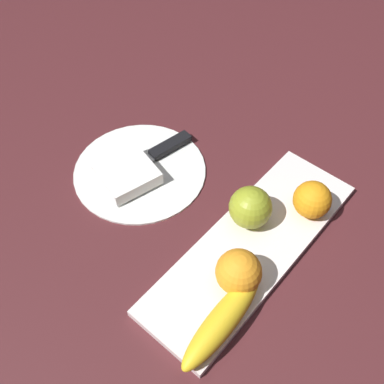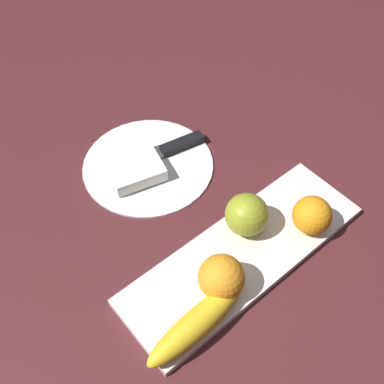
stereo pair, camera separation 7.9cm
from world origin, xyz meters
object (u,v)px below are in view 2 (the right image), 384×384
object	(u,v)px
banana	(197,323)
knife	(175,146)
orange_near_apple	(312,215)
orange_near_banana	(221,277)
dinner_plate	(148,164)
fruit_tray	(243,254)
folded_napkin	(134,166)
apple	(247,215)

from	to	relation	value
banana	knife	world-z (taller)	banana
knife	orange_near_apple	bearing A→B (deg)	111.04
orange_near_banana	knife	xyz separation A→B (m)	(-0.14, -0.28, -0.04)
orange_near_apple	orange_near_banana	xyz separation A→B (m)	(0.19, -0.01, 0.00)
banana	orange_near_apple	world-z (taller)	orange_near_apple
dinner_plate	banana	bearing A→B (deg)	65.29
fruit_tray	folded_napkin	size ratio (longest dim) A/B	4.48
fruit_tray	banana	world-z (taller)	banana
fruit_tray	orange_near_apple	distance (m)	0.13
fruit_tray	dinner_plate	distance (m)	0.26
fruit_tray	knife	distance (m)	0.27
apple	banana	xyz separation A→B (m)	(0.18, 0.08, -0.02)
knife	fruit_tray	bearing A→B (deg)	86.69
orange_near_banana	folded_napkin	bearing A→B (deg)	-98.44
orange_near_banana	orange_near_apple	bearing A→B (deg)	176.93
banana	knife	bearing A→B (deg)	-126.47
fruit_tray	orange_near_apple	size ratio (longest dim) A/B	6.69
knife	banana	bearing A→B (deg)	66.73
fruit_tray	knife	bearing A→B (deg)	-104.02
fruit_tray	dinner_plate	size ratio (longest dim) A/B	1.74
banana	orange_near_apple	bearing A→B (deg)	-179.14
orange_near_banana	dinner_plate	size ratio (longest dim) A/B	0.28
banana	dinner_plate	size ratio (longest dim) A/B	0.72
banana	orange_near_banana	xyz separation A→B (m)	(-0.07, -0.03, 0.01)
orange_near_apple	knife	distance (m)	0.30
orange_near_banana	dinner_plate	xyz separation A→B (m)	(-0.07, -0.29, -0.05)
orange_near_banana	folded_napkin	distance (m)	0.29
apple	orange_near_banana	distance (m)	0.12
dinner_plate	folded_napkin	distance (m)	0.04
banana	orange_near_apple	xyz separation A→B (m)	(-0.26, -0.02, 0.01)
orange_near_apple	dinner_plate	bearing A→B (deg)	-68.30
fruit_tray	apple	distance (m)	0.06
folded_napkin	knife	world-z (taller)	folded_napkin
banana	knife	size ratio (longest dim) A/B	1.00
apple	orange_near_apple	distance (m)	0.11
knife	dinner_plate	bearing A→B (deg)	7.87
dinner_plate	knife	xyz separation A→B (m)	(-0.06, 0.00, 0.01)
fruit_tray	knife	world-z (taller)	knife
folded_napkin	banana	bearing A→B (deg)	70.21
apple	folded_napkin	world-z (taller)	apple
orange_near_apple	fruit_tray	bearing A→B (deg)	-16.40
orange_near_apple	folded_napkin	size ratio (longest dim) A/B	0.67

